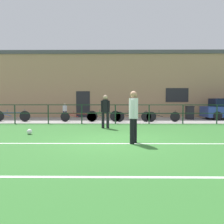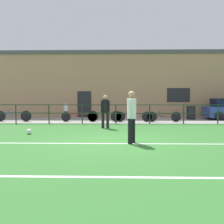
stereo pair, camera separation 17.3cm
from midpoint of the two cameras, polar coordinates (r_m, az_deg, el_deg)
The scene contains 16 objects.
ground at distance 8.28m, azimuth 0.31°, elevation -7.21°, with size 60.00×44.00×0.04m, color #33702D.
field_line_touchline at distance 7.92m, azimuth 0.29°, elevation -7.52°, with size 36.00×0.11×0.00m, color white.
field_line_hash at distance 4.62m, azimuth 0.00°, elevation -15.26°, with size 36.00×0.11×0.00m, color white.
pavement_strip at distance 16.71m, azimuth 0.49°, elevation -1.92°, with size 48.00×5.00×0.02m, color gray.
perimeter_fence at distance 14.17m, azimuth 0.46°, elevation 0.17°, with size 36.07×0.07×1.15m.
clubhouse_facade at distance 20.39m, azimuth 0.53°, elevation 6.51°, with size 28.00×2.56×5.37m.
player_goalkeeper at distance 11.99m, azimuth -2.01°, elevation 0.61°, with size 0.45×0.29×1.67m.
player_striker at distance 7.90m, azimuth 4.52°, elevation -0.41°, with size 0.30×0.44×1.73m.
soccer_ball_match at distance 10.55m, azimuth -19.52°, elevation -4.45°, with size 0.22×0.22×0.22m, color white.
spectator_child at distance 18.39m, azimuth -11.45°, elevation 0.55°, with size 0.31×0.20×1.16m.
bicycle_parked_0 at distance 15.59m, azimuth -8.35°, elevation -1.11°, with size 2.32×0.04×0.71m.
bicycle_parked_1 at distance 16.81m, azimuth -23.05°, elevation -0.87°, with size 2.39×0.04×0.78m.
bicycle_parked_2 at distance 15.69m, azimuth 11.77°, elevation -1.06°, with size 2.16×0.04×0.73m.
bicycle_parked_3 at distance 15.43m, azimuth 4.63°, elevation -1.06°, with size 2.35×0.04×0.74m.
bicycle_parked_4 at distance 15.41m, azimuth -2.32°, elevation -0.96°, with size 2.20×0.04×0.79m.
trash_bin_0 at distance 18.01m, azimuth 17.75°, elevation -0.13°, with size 0.55×0.46×0.96m.
Camera 1 is at (-0.04, -8.15, 1.45)m, focal length 38.37 mm.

